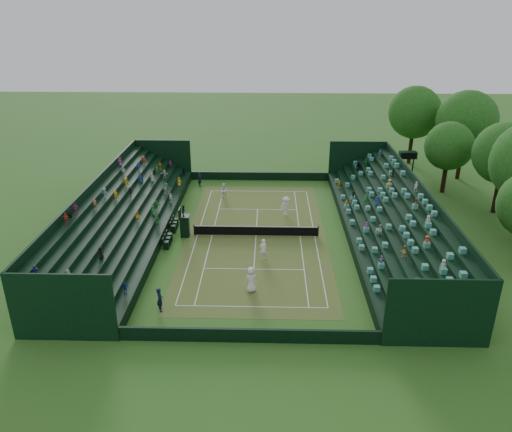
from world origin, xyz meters
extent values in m
plane|color=#2F6B21|center=(0.00, 0.00, 0.00)|extent=(160.00, 160.00, 0.00)
cube|color=#386822|center=(0.00, 0.00, 0.01)|extent=(12.97, 26.77, 0.01)
cube|color=black|center=(0.00, 15.88, 0.50)|extent=(17.17, 0.20, 1.00)
cube|color=black|center=(0.00, -15.88, 0.50)|extent=(17.17, 0.20, 1.00)
cube|color=black|center=(8.48, 0.00, 0.50)|extent=(0.20, 31.77, 1.00)
cube|color=black|center=(-8.48, 0.00, 0.50)|extent=(0.20, 31.77, 1.00)
cube|color=black|center=(8.98, 0.00, 0.50)|extent=(0.80, 32.00, 1.00)
cube|color=black|center=(9.79, 0.00, 0.72)|extent=(0.80, 32.00, 1.45)
cube|color=black|center=(10.58, 0.00, 0.95)|extent=(0.80, 32.00, 1.90)
cube|color=black|center=(11.38, 0.00, 1.18)|extent=(0.80, 32.00, 2.35)
cube|color=black|center=(12.18, 0.00, 1.40)|extent=(0.80, 32.00, 2.80)
cube|color=black|center=(12.98, 0.00, 1.62)|extent=(0.80, 32.00, 3.25)
cube|color=black|center=(13.79, 0.00, 1.85)|extent=(0.80, 32.00, 3.70)
cube|color=black|center=(14.59, 0.00, 2.08)|extent=(0.80, 32.00, 4.15)
cube|color=black|center=(15.08, 0.00, 2.45)|extent=(0.20, 32.00, 4.90)
cube|color=black|center=(-8.98, 0.00, 0.50)|extent=(0.80, 32.00, 1.00)
cube|color=black|center=(-9.79, 0.00, 0.72)|extent=(0.80, 32.00, 1.45)
cube|color=black|center=(-10.58, 0.00, 0.95)|extent=(0.80, 32.00, 1.90)
cube|color=black|center=(-11.38, 0.00, 1.18)|extent=(0.80, 32.00, 2.35)
cube|color=black|center=(-12.18, 0.00, 1.40)|extent=(0.80, 32.00, 2.80)
cube|color=black|center=(-12.98, 0.00, 1.62)|extent=(0.80, 32.00, 3.25)
cube|color=black|center=(-13.79, 0.00, 1.85)|extent=(0.80, 32.00, 3.70)
cube|color=black|center=(-14.59, 0.00, 2.08)|extent=(0.80, 32.00, 4.15)
cube|color=black|center=(-15.08, 0.00, 2.45)|extent=(0.20, 32.00, 4.90)
cylinder|color=black|center=(-5.79, 0.00, 0.53)|extent=(0.10, 0.10, 1.06)
cylinder|color=black|center=(5.79, 0.00, 0.53)|extent=(0.10, 0.10, 1.06)
cube|color=black|center=(0.00, 0.00, 0.46)|extent=(11.57, 0.02, 0.86)
cube|color=white|center=(0.00, 0.00, 0.93)|extent=(11.57, 0.04, 0.07)
cylinder|color=black|center=(17.00, 16.00, 1.50)|extent=(0.16, 0.16, 3.00)
cylinder|color=black|center=(18.50, 16.00, 1.50)|extent=(0.16, 0.16, 3.00)
cube|color=black|center=(17.75, 16.00, 3.30)|extent=(2.00, 1.00, 0.80)
cylinder|color=black|center=(24.52, 6.35, 1.71)|extent=(0.50, 0.50, 3.41)
sphere|color=#164C15|center=(24.52, 6.35, 6.34)|extent=(6.24, 6.24, 6.24)
cylinder|color=black|center=(21.09, 12.23, 1.47)|extent=(0.50, 0.50, 2.94)
sphere|color=#164C15|center=(21.09, 12.23, 5.45)|extent=(5.37, 5.37, 5.37)
cylinder|color=black|center=(24.48, 17.14, 1.95)|extent=(0.50, 0.50, 3.89)
sphere|color=#164C15|center=(24.48, 17.14, 7.23)|extent=(7.11, 7.11, 7.11)
cylinder|color=black|center=(20.08, 23.44, 1.86)|extent=(0.50, 0.50, 3.72)
sphere|color=#164C15|center=(20.08, 23.44, 6.91)|extent=(6.80, 6.80, 6.80)
cube|color=black|center=(-6.59, -0.33, 0.99)|extent=(0.77, 0.77, 1.98)
cube|color=black|center=(-6.59, -0.33, 2.04)|extent=(0.99, 0.99, 0.11)
cube|color=black|center=(-6.98, -0.33, 2.43)|extent=(0.09, 0.99, 0.77)
imported|color=black|center=(-6.59, -0.33, 2.61)|extent=(0.51, 0.58, 1.03)
cube|color=black|center=(-7.86, -2.95, 0.37)|extent=(0.46, 0.46, 0.74)
cube|color=black|center=(-8.09, -2.95, 0.83)|extent=(0.06, 0.46, 0.46)
cube|color=black|center=(-7.86, -2.15, 0.37)|extent=(0.46, 0.46, 0.74)
cube|color=black|center=(-8.09, -2.15, 0.83)|extent=(0.06, 0.46, 0.46)
cube|color=black|center=(-7.86, -1.35, 0.37)|extent=(0.46, 0.46, 0.74)
cube|color=black|center=(-8.09, -1.35, 0.83)|extent=(0.06, 0.46, 0.46)
cube|color=black|center=(-7.86, 0.45, 0.37)|extent=(0.46, 0.46, 0.74)
cube|color=black|center=(-8.09, 0.45, 0.83)|extent=(0.06, 0.46, 0.46)
cube|color=black|center=(-7.86, 1.25, 0.37)|extent=(0.46, 0.46, 0.74)
cube|color=black|center=(-8.09, 1.25, 0.83)|extent=(0.06, 0.46, 0.46)
cube|color=black|center=(-7.86, 2.05, 0.37)|extent=(0.46, 0.46, 0.74)
cube|color=black|center=(-8.09, 2.05, 0.83)|extent=(0.06, 0.46, 0.46)
imported|color=white|center=(-0.10, -9.79, 1.01)|extent=(1.16, 0.98, 2.02)
imported|color=white|center=(0.73, -4.64, 0.95)|extent=(0.80, 0.66, 1.89)
imported|color=white|center=(-3.80, 9.64, 0.85)|extent=(0.92, 0.78, 1.69)
imported|color=white|center=(2.91, 4.97, 1.01)|extent=(1.50, 1.30, 2.02)
imported|color=black|center=(-7.01, 13.41, 0.85)|extent=(0.52, 0.69, 1.71)
imported|color=black|center=(-6.41, -12.51, 0.91)|extent=(0.66, 0.78, 1.81)
camera|label=1|loc=(1.16, -42.12, 20.11)|focal=35.00mm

